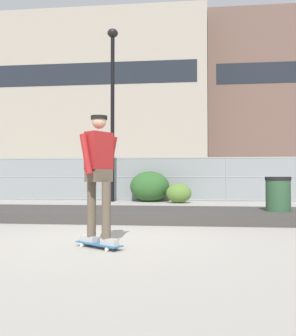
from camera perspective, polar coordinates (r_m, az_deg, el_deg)
ground_plane at (r=5.95m, az=-7.17°, el=-11.30°), size 120.00×120.00×0.00m
gravel_berm at (r=9.07m, az=-2.42°, el=-7.14°), size 11.01×2.45×0.23m
skateboard at (r=5.46m, az=-7.65°, el=-11.60°), size 0.78×0.60×0.07m
skater at (r=5.38m, az=-7.61°, el=-0.14°), size 0.66×0.61×1.87m
chain_fence at (r=15.64m, az=1.26°, el=-1.71°), size 17.68×0.06×1.85m
street_lamp at (r=15.68m, az=-5.51°, el=11.25°), size 0.44×0.44×7.21m
parked_car_near at (r=20.13m, az=-8.00°, el=-1.89°), size 4.53×2.21×1.66m
library_building at (r=49.86m, az=-7.72°, el=9.32°), size 27.92×14.13×20.50m
shrub_left at (r=15.20m, az=0.27°, el=-2.88°), size 1.62×1.32×1.25m
shrub_center at (r=14.48m, az=4.78°, el=-3.91°), size 0.99×0.81×0.77m
trash_bin at (r=9.09m, az=19.50°, el=-4.50°), size 0.59×0.59×1.03m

